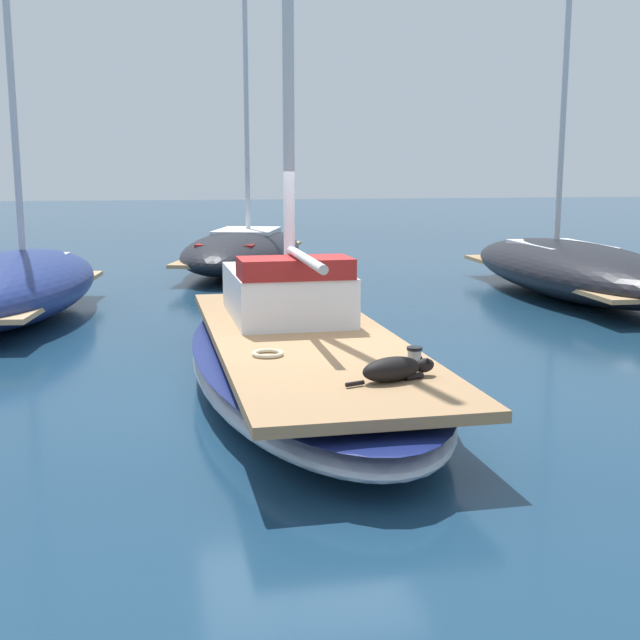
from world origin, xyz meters
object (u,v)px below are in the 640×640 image
sailboat_main (304,362)px  moored_boat_starboard_side (573,268)px  coiled_rope (268,354)px  moored_boat_far_astern (243,249)px  dog_black (395,369)px  deck_winch (414,358)px  moored_boat_port_side (14,285)px

sailboat_main → moored_boat_starboard_side: size_ratio=0.93×
coiled_rope → moored_boat_starboard_side: (7.06, 7.05, -0.11)m
coiled_rope → moored_boat_far_astern: moored_boat_far_astern is taller
coiled_rope → sailboat_main: bearing=61.7°
moored_boat_far_astern → sailboat_main: bearing=-92.1°
dog_black → sailboat_main: bearing=101.6°
dog_black → coiled_rope: bearing=129.6°
coiled_rope → dog_black: bearing=-50.4°
deck_winch → moored_boat_starboard_side: size_ratio=0.03×
deck_winch → moored_boat_starboard_side: bearing=53.7°
dog_black → moored_boat_starboard_side: bearing=53.7°
deck_winch → moored_boat_far_astern: (-0.34, 13.25, -0.22)m
sailboat_main → coiled_rope: 1.19m
deck_winch → coiled_rope: (-1.30, 0.80, -0.08)m
coiled_rope → moored_boat_starboard_side: 9.98m
sailboat_main → moored_boat_port_side: bearing=126.9°
moored_boat_starboard_side → moored_boat_far_astern: bearing=138.5°
dog_black → moored_boat_starboard_side: 10.24m
sailboat_main → moored_boat_port_side: size_ratio=1.15×
deck_winch → coiled_rope: 1.53m
coiled_rope → moored_boat_far_astern: (0.96, 12.45, -0.14)m
moored_boat_port_side → moored_boat_far_astern: size_ratio=0.86×
sailboat_main → moored_boat_port_side: (-4.06, 5.41, 0.26)m
deck_winch → moored_boat_port_side: 8.68m
moored_boat_starboard_side → coiled_rope: bearing=-135.0°
deck_winch → moored_boat_far_astern: 13.25m
deck_winch → moored_boat_far_astern: moored_boat_far_astern is taller
coiled_rope → moored_boat_far_astern: bearing=85.6°
coiled_rope → moored_boat_port_side: 7.32m
dog_black → moored_boat_starboard_side: size_ratio=0.12×
sailboat_main → deck_winch: 2.00m
sailboat_main → deck_winch: size_ratio=34.72×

